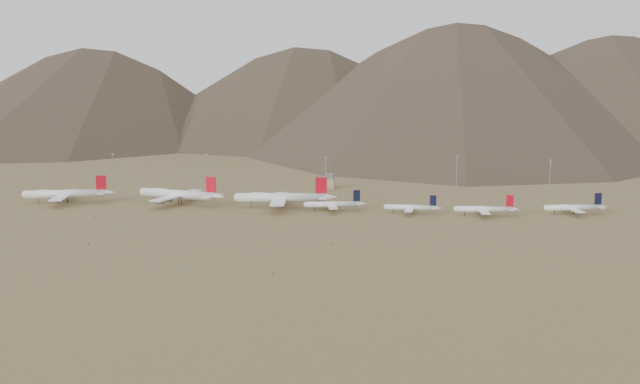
% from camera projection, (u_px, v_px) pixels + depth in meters
% --- Properties ---
extents(ground, '(3000.00, 3000.00, 0.00)m').
position_uv_depth(ground, '(258.00, 215.00, 466.35)').
color(ground, olive).
rests_on(ground, ground).
extents(mountain_ridge, '(4400.00, 1000.00, 300.00)m').
position_uv_depth(mountain_ridge, '(374.00, 44.00, 1320.13)').
color(mountain_ridge, brown).
rests_on(mountain_ridge, ground).
extents(widebody_west, '(64.60, 50.98, 19.61)m').
position_uv_depth(widebody_west, '(66.00, 194.00, 509.75)').
color(widebody_west, white).
rests_on(widebody_west, ground).
extents(widebody_centre, '(69.50, 54.72, 21.02)m').
position_uv_depth(widebody_centre, '(179.00, 194.00, 504.92)').
color(widebody_centre, white).
rests_on(widebody_centre, ground).
extents(widebody_east, '(71.46, 55.59, 21.32)m').
position_uv_depth(widebody_east, '(282.00, 197.00, 490.62)').
color(widebody_east, white).
rests_on(widebody_east, ground).
extents(narrowbody_a, '(41.92, 30.80, 14.04)m').
position_uv_depth(narrowbody_a, '(334.00, 204.00, 479.93)').
color(narrowbody_a, white).
rests_on(narrowbody_a, ground).
extents(narrowbody_b, '(38.49, 27.50, 12.70)m').
position_uv_depth(narrowbody_b, '(412.00, 208.00, 470.10)').
color(narrowbody_b, white).
rests_on(narrowbody_b, ground).
extents(narrowbody_c, '(42.48, 30.59, 14.02)m').
position_uv_depth(narrowbody_c, '(486.00, 209.00, 461.79)').
color(narrowbody_c, white).
rests_on(narrowbody_c, ground).
extents(narrowbody_d, '(42.29, 31.04, 14.14)m').
position_uv_depth(narrowbody_d, '(575.00, 208.00, 467.36)').
color(narrowbody_d, white).
rests_on(narrowbody_d, ground).
extents(control_tower, '(8.00, 8.00, 12.00)m').
position_uv_depth(control_tower, '(330.00, 182.00, 577.85)').
color(control_tower, tan).
rests_on(control_tower, ground).
extents(mast_far_west, '(2.00, 0.60, 25.70)m').
position_uv_depth(mast_far_west, '(114.00, 167.00, 600.94)').
color(mast_far_west, gray).
rests_on(mast_far_west, ground).
extents(mast_west, '(2.00, 0.60, 25.70)m').
position_uv_depth(mast_west, '(206.00, 168.00, 597.90)').
color(mast_west, gray).
rests_on(mast_west, ground).
extents(mast_centre, '(2.00, 0.60, 25.70)m').
position_uv_depth(mast_centre, '(326.00, 172.00, 572.31)').
color(mast_centre, gray).
rests_on(mast_centre, ground).
extents(mast_east, '(2.00, 0.60, 25.70)m').
position_uv_depth(mast_east, '(457.00, 169.00, 587.45)').
color(mast_east, gray).
rests_on(mast_east, ground).
extents(mast_far_east, '(2.00, 0.60, 25.70)m').
position_uv_depth(mast_far_east, '(550.00, 174.00, 556.77)').
color(mast_far_east, gray).
rests_on(mast_far_east, ground).
extents(desert_scrub, '(431.98, 179.25, 0.81)m').
position_uv_depth(desert_scrub, '(249.00, 238.00, 398.77)').
color(desert_scrub, olive).
rests_on(desert_scrub, ground).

